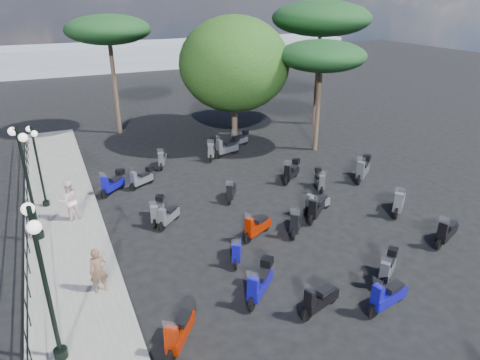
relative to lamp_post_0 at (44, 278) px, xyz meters
name	(u,v)px	position (x,y,z in m)	size (l,w,h in m)	color
ground	(248,238)	(7.08, 3.56, -2.66)	(120.00, 120.00, 0.00)	black
sidewalk	(66,236)	(0.58, 6.56, -2.58)	(3.00, 30.00, 0.15)	slate
railing	(26,227)	(-0.72, 6.36, -1.76)	(0.04, 26.04, 1.10)	black
lamp_post_0	(44,278)	(0.00, 0.00, 0.00)	(0.43, 1.29, 4.40)	black
lamp_post_1	(27,177)	(-0.36, 6.72, 0.04)	(0.66, 1.25, 4.47)	black
lamp_post_2	(38,162)	(-0.02, 9.59, -0.41)	(0.45, 1.06, 3.68)	black
woman	(98,271)	(1.35, 2.37, -1.74)	(0.56, 0.37, 1.53)	brown
pedestrian_far	(69,201)	(0.92, 7.76, -1.64)	(0.85, 0.66, 1.74)	beige
scooter_1	(260,283)	(5.87, 0.14, -2.12)	(1.44, 1.34, 1.42)	black
scooter_2	(179,333)	(2.96, -0.81, -2.16)	(1.19, 1.48, 1.42)	black
scooter_3	(168,216)	(4.55, 5.83, -2.24)	(1.19, 1.08, 1.21)	black
scooter_4	(142,179)	(4.42, 10.13, -2.20)	(1.39, 0.89, 1.21)	black
scooter_5	(113,183)	(3.00, 9.99, -2.15)	(1.36, 1.24, 1.34)	black
scooter_6	(320,300)	(7.18, -1.22, -2.20)	(1.61, 0.70, 1.31)	black
scooter_7	(257,227)	(7.43, 3.45, -2.20)	(1.54, 0.90, 1.33)	black
scooter_8	(237,251)	(6.04, 2.30, -2.24)	(0.83, 1.39, 1.21)	black
scooter_9	(157,212)	(4.22, 6.33, -2.19)	(0.88, 1.46, 1.25)	black
scooter_10	(162,159)	(6.06, 12.36, -2.22)	(0.78, 1.50, 1.26)	black
scooter_12	(387,297)	(9.09, -1.97, -2.18)	(1.74, 0.63, 1.39)	black
scooter_13	(317,204)	(10.74, 4.22, -2.22)	(1.58, 0.60, 1.27)	black
scooter_14	(231,192)	(7.86, 6.95, -2.24)	(0.90, 1.34, 1.20)	black
scooter_15	(212,150)	(9.04, 12.47, -2.14)	(0.96, 1.59, 1.37)	black
scooter_17	(387,268)	(10.15, -0.82, -2.19)	(1.35, 1.01, 1.23)	black
scooter_18	(296,222)	(9.04, 3.13, -2.18)	(1.21, 1.36, 1.36)	black
scooter_19	(316,209)	(10.40, 3.76, -2.17)	(1.43, 1.19, 1.40)	black
scooter_20	(291,172)	(11.55, 7.69, -2.16)	(1.42, 1.14, 1.33)	black
scooter_21	(227,148)	(9.99, 12.43, -2.12)	(1.77, 0.77, 1.44)	black
scooter_23	(446,232)	(13.81, 0.03, -2.17)	(1.69, 0.88, 1.42)	black
scooter_24	(399,202)	(14.00, 2.72, -2.14)	(1.50, 1.29, 1.48)	black
scooter_25	(320,181)	(12.25, 6.19, -2.20)	(0.80, 1.42, 1.20)	black
scooter_26	(363,170)	(14.97, 6.30, -2.09)	(1.59, 1.30, 1.50)	black
scooter_27	(239,140)	(11.37, 13.72, -2.19)	(1.48, 0.75, 1.23)	black
broadleaf_tree	(234,64)	(11.25, 14.15, 2.36)	(6.57, 6.57, 7.82)	#38281E
pine_0	(232,40)	(12.73, 17.82, 3.34)	(5.65, 5.65, 7.01)	#38281E
pine_1	(321,19)	(18.55, 16.12, 4.67)	(6.73, 6.73, 8.52)	#38281E
pine_2	(108,30)	(5.06, 19.80, 4.11)	(5.37, 5.37, 7.74)	#38281E
pine_3	(322,56)	(15.37, 11.24, 2.95)	(5.06, 5.06, 6.52)	#38281E
distant_hills	(94,58)	(7.08, 48.56, -1.16)	(70.00, 8.00, 3.00)	gray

